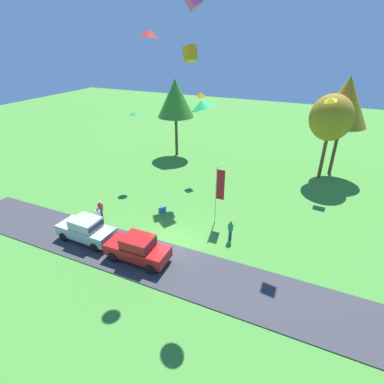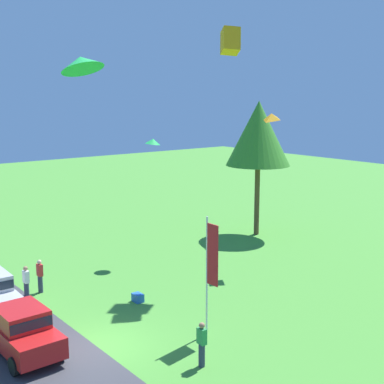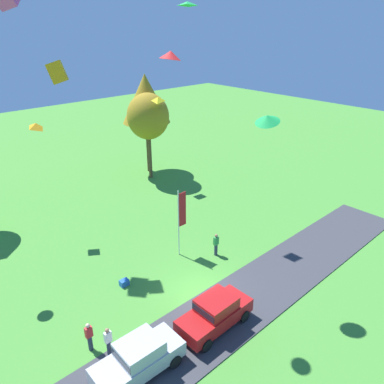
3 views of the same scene
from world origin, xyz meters
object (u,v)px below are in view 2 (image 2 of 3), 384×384
Objects in this scene: person_beside_suv at (26,283)px; kite_diamond_near_flag at (271,117)px; car_sedan_mid_row at (21,329)px; kite_delta_trailing_tail at (153,141)px; flag_banner at (211,262)px; cooler_box at (138,298)px; person_watching_sky at (40,276)px; tree_lone_near at (258,134)px; kite_box_high_left at (230,41)px; person_on_lawn at (202,344)px; kite_delta_low_drifter at (81,63)px.

kite_diamond_near_flag is (3.13, 13.51, 7.72)m from person_beside_suv.
car_sedan_mid_row is 4.91× the size of kite_delta_trailing_tail.
cooler_box is (-5.07, -0.28, -2.99)m from flag_banner.
kite_diamond_near_flag is 7.08m from kite_delta_trailing_tail.
car_sedan_mid_row is at bearing -28.73° from person_watching_sky.
cooler_box is (-1.72, 6.36, -0.84)m from car_sedan_mid_row.
person_beside_suv is at bearing -103.04° from kite_diamond_near_flag.
cooler_box is (3.53, 4.10, -0.68)m from person_beside_suv.
tree_lone_near is at bearing 96.26° from person_beside_suv.
person_watching_sky is 1.90× the size of kite_delta_trailing_tail.
tree_lone_near is 8.80m from kite_delta_trailing_tail.
car_sedan_mid_row is at bearing -82.31° from kite_box_high_left.
kite_diamond_near_flag reaches higher than person_beside_suv.
cooler_box is (4.08, 3.18, -0.68)m from person_watching_sky.
person_on_lawn is at bearing -47.64° from kite_box_high_left.
car_sedan_mid_row is 6.64m from cooler_box.
kite_delta_trailing_tail reaches higher than cooler_box.
kite_box_high_left is at bearing 132.36° from person_on_lawn.
person_watching_sky is at bearing 151.27° from car_sedan_mid_row.
kite_delta_trailing_tail is at bearing 123.09° from car_sedan_mid_row.
person_watching_sky is 10.05m from flag_banner.
kite_diamond_near_flag is (3.68, 12.59, 7.72)m from person_watching_sky.
kite_diamond_near_flag is 0.78× the size of kite_delta_low_drifter.
kite_box_high_left is (0.49, -3.67, 3.91)m from kite_diamond_near_flag.
kite_delta_low_drifter is at bearing -59.10° from tree_lone_near.
kite_delta_trailing_tail is 0.75× the size of kite_box_high_left.
person_on_lawn is 1.68× the size of kite_diamond_near_flag.
kite_delta_low_drifter is at bearing -43.08° from cooler_box.
cooler_box is 0.62× the size of kite_delta_trailing_tail.
person_watching_sky is 5.22m from cooler_box.
person_beside_suv is 9.92m from flag_banner.
person_beside_suv is at bearing -166.03° from person_on_lawn.
car_sedan_mid_row reaches higher than person_watching_sky.
flag_banner is 5.59× the size of kite_delta_trailing_tail.
kite_box_high_left is (-4.98, 5.46, 9.31)m from flag_banner.
person_beside_suv is 18.84m from tree_lone_near.
tree_lone_near reaches higher than kite_diamond_near_flag.
person_watching_sky is 17.92m from tree_lone_near.
kite_delta_low_drifter is (6.38, -15.00, 2.15)m from kite_diamond_near_flag.
kite_delta_low_drifter reaches higher than cooler_box.
kite_diamond_near_flag is (-2.12, 15.77, 7.56)m from car_sedan_mid_row.
car_sedan_mid_row is 5.72m from person_beside_suv.
kite_box_high_left is at bearing 10.06° from kite_delta_trailing_tail.
tree_lone_near is 16.19m from cooler_box.
kite_delta_trailing_tail is (-7.24, 11.11, 6.06)m from car_sedan_mid_row.
car_sedan_mid_row is 7.90× the size of cooler_box.
flag_banner is at bearing 63.25° from car_sedan_mid_row.
kite_delta_trailing_tail is (-5.52, 4.75, 6.91)m from cooler_box.
person_watching_sky is 1.41× the size of kite_box_high_left.
kite_delta_trailing_tail reaches higher than car_sedan_mid_row.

